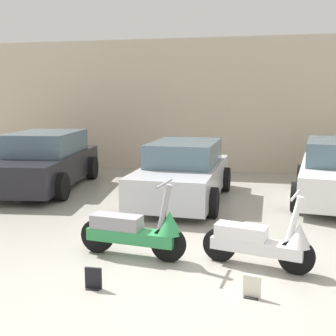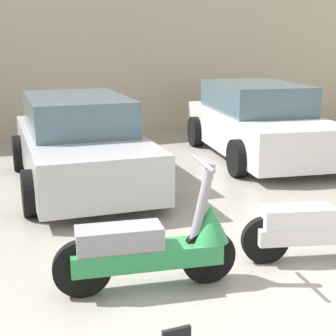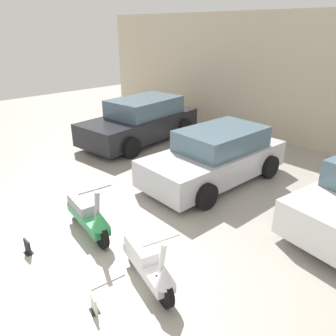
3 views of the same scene
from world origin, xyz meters
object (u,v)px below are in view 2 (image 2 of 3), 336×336
object	(u,v)px
scooter_front_left	(155,245)
car_rear_center	(80,143)
car_rear_right	(258,122)
scooter_front_right	(324,224)

from	to	relation	value
scooter_front_left	car_rear_center	xyz separation A→B (m)	(0.06, 3.48, 0.22)
car_rear_center	car_rear_right	size ratio (longest dim) A/B	0.94
scooter_front_left	car_rear_center	world-z (taller)	car_rear_center
scooter_front_right	car_rear_right	size ratio (longest dim) A/B	0.36
scooter_front_left	car_rear_center	bearing A→B (deg)	96.04
car_rear_center	scooter_front_right	bearing A→B (deg)	26.99
scooter_front_left	car_rear_center	size ratio (longest dim) A/B	0.42
scooter_front_left	scooter_front_right	bearing A→B (deg)	6.15
car_rear_center	car_rear_right	world-z (taller)	car_rear_right
scooter_front_right	car_rear_right	distance (m)	4.49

